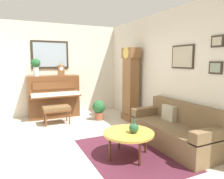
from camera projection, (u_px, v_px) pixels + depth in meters
ground_plane at (64, 146)px, 4.23m from camera, size 6.40×6.00×0.10m
wall_left at (44, 69)px, 6.36m from camera, size 0.13×4.90×2.80m
wall_back at (162, 72)px, 5.03m from camera, size 5.30×0.13×2.80m
area_rug at (130, 153)px, 3.78m from camera, size 2.10×1.50×0.01m
piano at (54, 96)px, 6.22m from camera, size 0.87×1.44×1.24m
piano_bench at (57, 109)px, 5.49m from camera, size 0.42×0.70×0.48m
grandfather_clock at (131, 86)px, 5.80m from camera, size 0.52×0.34×2.03m
couch at (175, 130)px, 4.12m from camera, size 1.90×0.80×0.84m
coffee_table at (129, 134)px, 3.61m from camera, size 0.88×0.88×0.45m
mantel_clock at (61, 70)px, 6.22m from camera, size 0.13×0.18×0.38m
flower_vase at (36, 65)px, 5.90m from camera, size 0.26×0.26×0.58m
green_jug at (134, 128)px, 3.55m from camera, size 0.17×0.17×0.24m
potted_plant at (99, 109)px, 5.90m from camera, size 0.36×0.36×0.56m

